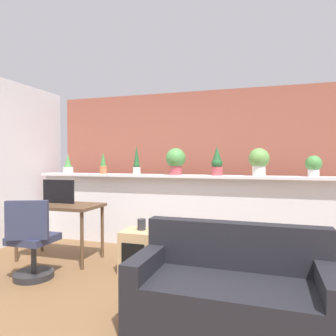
{
  "coord_description": "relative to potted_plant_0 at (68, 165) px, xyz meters",
  "views": [
    {
      "loc": [
        1.26,
        -2.58,
        1.34
      ],
      "look_at": [
        0.16,
        0.96,
        1.25
      ],
      "focal_mm": 33.16,
      "sensor_mm": 36.0,
      "label": 1
    }
  ],
  "objects": [
    {
      "name": "ground_plane",
      "position": [
        1.92,
        -1.93,
        -1.26
      ],
      "size": [
        12.0,
        12.0,
        0.0
      ],
      "primitive_type": "plane",
      "color": "brown"
    },
    {
      "name": "divider_wall",
      "position": [
        1.92,
        0.07,
        -0.72
      ],
      "size": [
        4.72,
        0.16,
        1.08
      ],
      "primitive_type": "cube",
      "color": "silver",
      "rests_on": "ground"
    },
    {
      "name": "plant_shelf",
      "position": [
        1.92,
        0.03,
        -0.16
      ],
      "size": [
        4.72,
        0.32,
        0.04
      ],
      "primitive_type": "cube",
      "color": "silver",
      "rests_on": "divider_wall"
    },
    {
      "name": "brick_wall_behind",
      "position": [
        1.92,
        0.67,
        -0.01
      ],
      "size": [
        4.72,
        0.1,
        2.5
      ],
      "primitive_type": "cube",
      "color": "#9E5442",
      "rests_on": "ground"
    },
    {
      "name": "potted_plant_0",
      "position": [
        0.0,
        0.0,
        0.0
      ],
      "size": [
        0.17,
        0.17,
        0.33
      ],
      "color": "silver",
      "rests_on": "plant_shelf"
    },
    {
      "name": "potted_plant_1",
      "position": [
        0.67,
        -0.0,
        0.02
      ],
      "size": [
        0.12,
        0.12,
        0.36
      ],
      "color": "#C66B42",
      "rests_on": "plant_shelf"
    },
    {
      "name": "potted_plant_2",
      "position": [
        1.24,
        0.04,
        0.05
      ],
      "size": [
        0.12,
        0.12,
        0.46
      ],
      "color": "silver",
      "rests_on": "plant_shelf"
    },
    {
      "name": "potted_plant_3",
      "position": [
        1.89,
        0.02,
        0.09
      ],
      "size": [
        0.3,
        0.3,
        0.4
      ],
      "color": "#B7474C",
      "rests_on": "plant_shelf"
    },
    {
      "name": "potted_plant_4",
      "position": [
        2.52,
        0.02,
        0.06
      ],
      "size": [
        0.16,
        0.16,
        0.42
      ],
      "color": "#B7474C",
      "rests_on": "plant_shelf"
    },
    {
      "name": "potted_plant_5",
      "position": [
        3.11,
        0.05,
        0.08
      ],
      "size": [
        0.29,
        0.29,
        0.39
      ],
      "color": "silver",
      "rests_on": "plant_shelf"
    },
    {
      "name": "potted_plant_6",
      "position": [
        3.81,
        0.05,
        0.02
      ],
      "size": [
        0.21,
        0.21,
        0.28
      ],
      "color": "silver",
      "rests_on": "plant_shelf"
    },
    {
      "name": "desk",
      "position": [
        0.55,
        -0.97,
        -0.59
      ],
      "size": [
        1.1,
        0.6,
        0.75
      ],
      "color": "brown",
      "rests_on": "ground"
    },
    {
      "name": "tv_monitor",
      "position": [
        0.47,
        -0.89,
        -0.35
      ],
      "size": [
        0.48,
        0.04,
        0.32
      ],
      "primitive_type": "cube",
      "color": "black",
      "rests_on": "desk"
    },
    {
      "name": "office_chair",
      "position": [
        0.7,
        -1.68,
        -0.87
      ],
      "size": [
        0.51,
        0.51,
        0.91
      ],
      "color": "#262628",
      "rests_on": "ground"
    },
    {
      "name": "side_cube_shelf",
      "position": [
        1.75,
        -1.08,
        -1.01
      ],
      "size": [
        0.4,
        0.41,
        0.5
      ],
      "color": "tan",
      "rests_on": "ground"
    },
    {
      "name": "vase_on_shelf",
      "position": [
        1.77,
        -1.05,
        -0.69
      ],
      "size": [
        0.1,
        0.1,
        0.13
      ],
      "primitive_type": "cylinder",
      "color": "#2D2D33",
      "rests_on": "side_cube_shelf"
    },
    {
      "name": "couch",
      "position": [
        2.93,
        -2.02,
        -0.98
      ],
      "size": [
        1.57,
        0.79,
        0.8
      ],
      "color": "black",
      "rests_on": "ground"
    }
  ]
}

